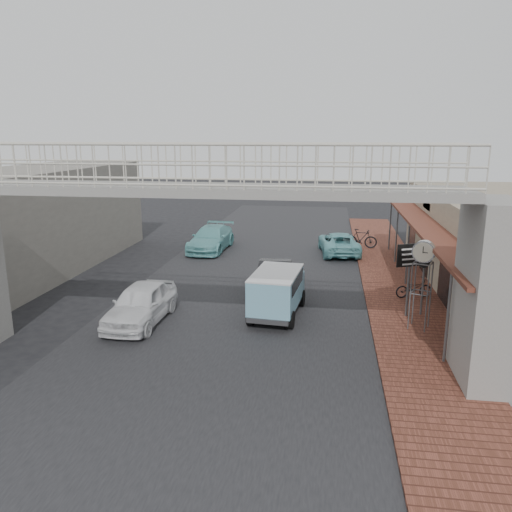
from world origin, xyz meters
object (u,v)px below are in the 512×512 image
(angkot_far, at_px, (211,238))
(dark_sedan, at_px, (275,278))
(arrow_sign, at_px, (427,255))
(street_clock, at_px, (424,256))
(white_hatchback, at_px, (141,303))
(angkot_curb, at_px, (339,243))
(motorcycle_far, at_px, (361,238))
(motorcycle_near, at_px, (414,288))
(angkot_van, at_px, (277,287))

(angkot_far, bearing_deg, dark_sedan, -56.16)
(arrow_sign, bearing_deg, street_clock, -130.22)
(white_hatchback, distance_m, dark_sedan, 6.04)
(angkot_curb, relative_size, motorcycle_far, 2.35)
(angkot_curb, xyz_separation_m, motorcycle_near, (2.93, -7.87, -0.11))
(white_hatchback, distance_m, motorcycle_far, 15.67)
(arrow_sign, bearing_deg, dark_sedan, 135.18)
(dark_sedan, height_order, motorcycle_near, dark_sedan)
(angkot_van, bearing_deg, white_hatchback, -158.40)
(angkot_far, relative_size, street_clock, 1.56)
(angkot_curb, bearing_deg, motorcycle_far, -142.45)
(motorcycle_near, bearing_deg, white_hatchback, 94.88)
(angkot_far, relative_size, angkot_van, 1.30)
(dark_sedan, xyz_separation_m, arrow_sign, (5.78, -2.10, 1.71))
(motorcycle_far, xyz_separation_m, arrow_sign, (1.68, -11.11, 1.70))
(angkot_curb, bearing_deg, white_hatchback, 52.49)
(angkot_curb, relative_size, arrow_sign, 1.57)
(white_hatchback, height_order, angkot_curb, white_hatchback)
(dark_sedan, height_order, angkot_van, angkot_van)
(white_hatchback, bearing_deg, angkot_van, 17.30)
(motorcycle_near, bearing_deg, angkot_curb, 3.35)
(white_hatchback, xyz_separation_m, motorcycle_far, (8.45, 13.20, -0.04))
(motorcycle_far, xyz_separation_m, street_clock, (1.28, -12.57, 1.99))
(angkot_van, distance_m, motorcycle_far, 12.38)
(dark_sedan, xyz_separation_m, motorcycle_far, (4.09, 9.01, 0.00))
(angkot_curb, distance_m, angkot_far, 7.40)
(dark_sedan, distance_m, angkot_curb, 8.24)
(angkot_van, xyz_separation_m, motorcycle_far, (3.69, 11.81, -0.44))
(motorcycle_near, relative_size, arrow_sign, 0.55)
(angkot_far, bearing_deg, white_hatchback, -86.33)
(white_hatchback, distance_m, motorcycle_near, 10.87)
(street_clock, relative_size, arrow_sign, 1.10)
(street_clock, xyz_separation_m, arrow_sign, (0.40, 1.46, -0.29))
(white_hatchback, bearing_deg, angkot_far, 92.27)
(angkot_far, bearing_deg, street_clock, -45.61)
(arrow_sign, bearing_deg, motorcycle_near, 66.52)
(motorcycle_near, xyz_separation_m, arrow_sign, (0.05, -1.97, 1.86))
(angkot_curb, xyz_separation_m, angkot_van, (-2.39, -10.55, 0.49))
(white_hatchback, relative_size, dark_sedan, 1.04)
(angkot_far, xyz_separation_m, street_clock, (9.98, -11.11, 1.96))
(motorcycle_near, bearing_deg, street_clock, 157.03)
(white_hatchback, bearing_deg, street_clock, 4.74)
(angkot_van, xyz_separation_m, arrow_sign, (5.37, 0.70, 1.26))
(dark_sedan, distance_m, motorcycle_far, 9.90)
(dark_sedan, relative_size, angkot_van, 1.08)
(angkot_curb, distance_m, angkot_van, 10.83)
(street_clock, distance_m, arrow_sign, 1.54)
(motorcycle_near, height_order, street_clock, street_clock)
(street_clock, bearing_deg, motorcycle_near, 106.18)
(motorcycle_near, bearing_deg, arrow_sign, 164.30)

